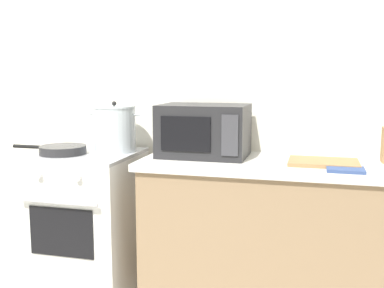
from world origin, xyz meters
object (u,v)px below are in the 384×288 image
stove (88,226)px  cutting_board (323,162)px  oven_mitt (346,170)px  frying_pan (62,150)px  microwave (204,130)px  stock_pot (115,129)px

stove → cutting_board: size_ratio=2.56×
stove → oven_mitt: size_ratio=5.11×
frying_pan → microwave: (0.83, 0.15, 0.12)m
frying_pan → stock_pot: bearing=32.5°
microwave → cutting_board: (0.67, -0.08, -0.14)m
stove → stock_pot: 0.63m
microwave → oven_mitt: size_ratio=2.78×
stock_pot → microwave: bearing=-1.8°
stove → oven_mitt: (1.50, -0.16, 0.47)m
stove → stock_pot: bearing=31.9°
cutting_board → stock_pot: bearing=175.6°
stove → cutting_board: bearing=0.0°
stove → cutting_board: (1.39, 0.00, 0.47)m
frying_pan → oven_mitt: size_ratio=2.65×
stock_pot → oven_mitt: 1.37m
stove → oven_mitt: 1.57m
stock_pot → cutting_board: stock_pot is taller
microwave → oven_mitt: microwave is taller
stock_pot → oven_mitt: bearing=-10.8°
stove → stock_pot: (0.16, 0.10, 0.60)m
microwave → stove: bearing=-173.8°
oven_mitt → cutting_board: bearing=122.7°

